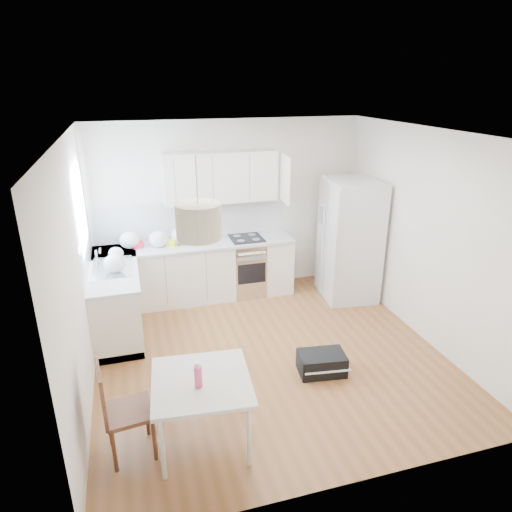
{
  "coord_description": "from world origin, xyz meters",
  "views": [
    {
      "loc": [
        -1.52,
        -4.7,
        3.23
      ],
      "look_at": [
        -0.05,
        0.4,
        1.17
      ],
      "focal_mm": 32.0,
      "sensor_mm": 36.0,
      "label": 1
    }
  ],
  "objects": [
    {
      "name": "floor",
      "position": [
        0.0,
        0.0,
        0.0
      ],
      "size": [
        4.2,
        4.2,
        0.0
      ],
      "primitive_type": "plane",
      "color": "brown",
      "rests_on": "ground"
    },
    {
      "name": "ceiling",
      "position": [
        0.0,
        0.0,
        2.7
      ],
      "size": [
        4.2,
        4.2,
        0.0
      ],
      "primitive_type": "plane",
      "rotation": [
        3.14,
        0.0,
        0.0
      ],
      "color": "white",
      "rests_on": "wall_back"
    },
    {
      "name": "wall_back",
      "position": [
        0.0,
        2.1,
        1.35
      ],
      "size": [
        4.2,
        0.0,
        4.2
      ],
      "primitive_type": "plane",
      "rotation": [
        1.57,
        0.0,
        0.0
      ],
      "color": "silver",
      "rests_on": "floor"
    },
    {
      "name": "wall_left",
      "position": [
        -2.1,
        0.0,
        1.35
      ],
      "size": [
        0.0,
        4.2,
        4.2
      ],
      "primitive_type": "plane",
      "rotation": [
        1.57,
        0.0,
        1.57
      ],
      "color": "silver",
      "rests_on": "floor"
    },
    {
      "name": "wall_right",
      "position": [
        2.1,
        0.0,
        1.35
      ],
      "size": [
        0.0,
        4.2,
        4.2
      ],
      "primitive_type": "plane",
      "rotation": [
        1.57,
        0.0,
        -1.57
      ],
      "color": "silver",
      "rests_on": "floor"
    },
    {
      "name": "window_glassblock",
      "position": [
        -2.09,
        1.15,
        1.75
      ],
      "size": [
        0.02,
        1.0,
        1.0
      ],
      "primitive_type": "cube",
      "color": "#BFE0F9",
      "rests_on": "wall_left"
    },
    {
      "name": "cabinets_back",
      "position": [
        -0.6,
        1.8,
        0.44
      ],
      "size": [
        3.0,
        0.6,
        0.88
      ],
      "primitive_type": "cube",
      "color": "silver",
      "rests_on": "floor"
    },
    {
      "name": "cabinets_left",
      "position": [
        -1.8,
        1.2,
        0.44
      ],
      "size": [
        0.6,
        1.8,
        0.88
      ],
      "primitive_type": "cube",
      "color": "silver",
      "rests_on": "floor"
    },
    {
      "name": "counter_back",
      "position": [
        -0.6,
        1.8,
        0.9
      ],
      "size": [
        3.02,
        0.64,
        0.04
      ],
      "primitive_type": "cube",
      "color": "#BBBEC1",
      "rests_on": "cabinets_back"
    },
    {
      "name": "counter_left",
      "position": [
        -1.8,
        1.2,
        0.9
      ],
      "size": [
        0.64,
        1.82,
        0.04
      ],
      "primitive_type": "cube",
      "color": "#BBBEC1",
      "rests_on": "cabinets_left"
    },
    {
      "name": "backsplash_back",
      "position": [
        -0.6,
        2.09,
        1.21
      ],
      "size": [
        3.0,
        0.01,
        0.58
      ],
      "primitive_type": "cube",
      "color": "white",
      "rests_on": "wall_back"
    },
    {
      "name": "backsplash_left",
      "position": [
        -2.09,
        1.2,
        1.21
      ],
      "size": [
        0.01,
        1.8,
        0.58
      ],
      "primitive_type": "cube",
      "color": "white",
      "rests_on": "wall_left"
    },
    {
      "name": "upper_cabinets",
      "position": [
        -0.15,
        1.94,
        1.88
      ],
      "size": [
        1.7,
        0.32,
        0.75
      ],
      "primitive_type": "cube",
      "color": "silver",
      "rests_on": "wall_back"
    },
    {
      "name": "range_oven",
      "position": [
        0.2,
        1.8,
        0.44
      ],
      "size": [
        0.5,
        0.61,
        0.88
      ],
      "primitive_type": null,
      "color": "silver",
      "rests_on": "floor"
    },
    {
      "name": "sink",
      "position": [
        -1.8,
        1.15,
        0.92
      ],
      "size": [
        0.5,
        0.8,
        0.16
      ],
      "primitive_type": null,
      "color": "silver",
      "rests_on": "counter_left"
    },
    {
      "name": "refrigerator",
      "position": [
        1.72,
        1.29,
        0.93
      ],
      "size": [
        0.98,
        1.02,
        1.85
      ],
      "primitive_type": null,
      "rotation": [
        0.0,
        0.0,
        -0.11
      ],
      "color": "silver",
      "rests_on": "floor"
    },
    {
      "name": "dining_table",
      "position": [
        -1.05,
        -1.26,
        0.62
      ],
      "size": [
        0.96,
        0.96,
        0.7
      ],
      "rotation": [
        0.0,
        0.0,
        -0.09
      ],
      "color": "#BEB2A2",
      "rests_on": "floor"
    },
    {
      "name": "dining_chair",
      "position": [
        -1.7,
        -1.21,
        0.49
      ],
      "size": [
        0.46,
        0.46,
        0.97
      ],
      "primitive_type": null,
      "rotation": [
        0.0,
        0.0,
        0.12
      ],
      "color": "#452314",
      "rests_on": "floor"
    },
    {
      "name": "drink_bottle",
      "position": [
        -1.08,
        -1.34,
        0.82
      ],
      "size": [
        0.08,
        0.08,
        0.25
      ],
      "primitive_type": "cylinder",
      "rotation": [
        0.0,
        0.0,
        0.14
      ],
      "color": "#E6407E",
      "rests_on": "dining_table"
    },
    {
      "name": "gym_bag",
      "position": [
        0.48,
        -0.56,
        0.12
      ],
      "size": [
        0.58,
        0.42,
        0.25
      ],
      "primitive_type": "cube",
      "rotation": [
        0.0,
        0.0,
        -0.13
      ],
      "color": "black",
      "rests_on": "floor"
    },
    {
      "name": "pendant_lamp",
      "position": [
        -1.0,
        -1.23,
        2.18
      ],
      "size": [
        0.44,
        0.44,
        0.28
      ],
      "primitive_type": "cylinder",
      "rotation": [
        0.0,
        0.0,
        0.22
      ],
      "color": "beige",
      "rests_on": "ceiling"
    },
    {
      "name": "grocery_bag_a",
      "position": [
        -1.55,
        1.83,
        1.05
      ],
      "size": [
        0.29,
        0.24,
        0.26
      ],
      "primitive_type": "ellipsoid",
      "color": "white",
      "rests_on": "counter_back"
    },
    {
      "name": "grocery_bag_b",
      "position": [
        -1.14,
        1.79,
        1.04
      ],
      "size": [
        0.28,
        0.23,
        0.25
      ],
      "primitive_type": "ellipsoid",
      "color": "white",
      "rests_on": "counter_back"
    },
    {
      "name": "grocery_bag_c",
      "position": [
        -0.81,
        1.81,
        1.05
      ],
      "size": [
        0.29,
        0.25,
        0.26
      ],
      "primitive_type": "ellipsoid",
      "color": "white",
      "rests_on": "counter_back"
    },
    {
      "name": "grocery_bag_d",
      "position": [
        -1.75,
        1.43,
        1.01
      ],
      "size": [
        0.2,
        0.17,
        0.18
      ],
      "primitive_type": "ellipsoid",
      "color": "white",
      "rests_on": "counter_back"
    },
    {
      "name": "grocery_bag_e",
      "position": [
        -1.77,
        0.99,
        1.04
      ],
      "size": [
        0.26,
        0.22,
        0.24
      ],
      "primitive_type": "ellipsoid",
      "color": "white",
      "rests_on": "counter_left"
    },
    {
      "name": "snack_orange",
      "position": [
        -0.38,
        1.84,
        0.97
      ],
      "size": [
        0.15,
        0.1,
        0.1
      ],
      "primitive_type": "cube",
      "rotation": [
        0.0,
        0.0,
        -0.06
      ],
      "color": "#FB4C16",
      "rests_on": "counter_back"
    },
    {
      "name": "snack_yellow",
      "position": [
        -0.96,
        1.77,
        0.97
      ],
      "size": [
        0.17,
        0.16,
        0.1
      ],
      "primitive_type": "cube",
      "rotation": [
        0.0,
        0.0,
        -0.68
      ],
      "color": "yellow",
      "rests_on": "counter_back"
    },
    {
      "name": "snack_red",
      "position": [
        -1.44,
        1.83,
        0.97
      ],
      "size": [
        0.18,
        0.16,
        0.11
      ],
      "primitive_type": "cube",
      "rotation": [
        0.0,
        0.0,
        0.58
      ],
      "color": "red",
      "rests_on": "counter_back"
    }
  ]
}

